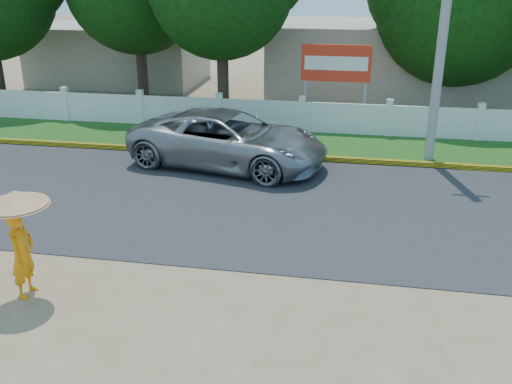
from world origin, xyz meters
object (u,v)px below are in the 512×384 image
Objects in this scene: monk_with_parasol at (19,228)px; vehicle at (228,140)px; utility_pole at (445,12)px; billboard at (336,68)px.

vehicle is at bearing 75.33° from monk_with_parasol.
utility_pole is 5.15m from billboard.
billboard is (2.81, 5.14, 1.33)m from vehicle.
monk_with_parasol is (-1.99, -7.60, 0.51)m from vehicle.
utility_pole is 4.29× the size of monk_with_parasol.
vehicle is at bearing -118.73° from billboard.
vehicle is (-5.91, -1.64, -3.52)m from utility_pole.
billboard is at bearing 69.33° from monk_with_parasol.
billboard is (-3.10, 3.49, -2.19)m from utility_pole.
utility_pole reaches higher than billboard.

